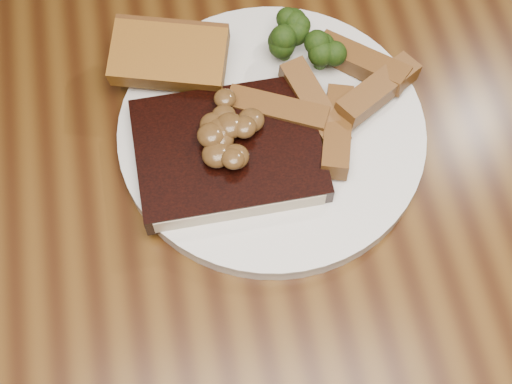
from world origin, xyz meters
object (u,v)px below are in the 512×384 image
(plate, at_px, (271,133))
(potato_wedges, at_px, (338,100))
(dining_table, at_px, (259,253))
(steak, at_px, (229,152))
(garlic_bread, at_px, (171,70))

(plate, height_order, potato_wedges, potato_wedges)
(dining_table, bearing_deg, steak, 108.59)
(dining_table, xyz_separation_m, steak, (-0.02, 0.05, 0.12))
(dining_table, relative_size, garlic_bread, 16.13)
(plate, height_order, garlic_bread, garlic_bread)
(dining_table, xyz_separation_m, plate, (0.02, 0.07, 0.10))
(plate, height_order, steak, steak)
(garlic_bread, bearing_deg, steak, -51.64)
(plate, bearing_deg, potato_wedges, 11.31)
(dining_table, bearing_deg, plate, 71.18)
(potato_wedges, bearing_deg, plate, -168.69)
(garlic_bread, height_order, potato_wedges, potato_wedges)
(plate, distance_m, potato_wedges, 0.06)
(dining_table, relative_size, plate, 5.97)
(steak, distance_m, garlic_bread, 0.10)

